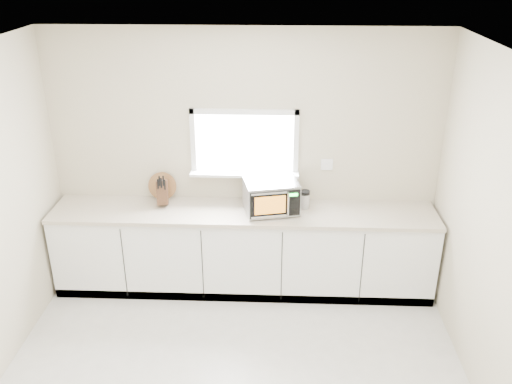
{
  "coord_description": "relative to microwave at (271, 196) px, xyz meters",
  "views": [
    {
      "loc": [
        0.34,
        -3.24,
        3.37
      ],
      "look_at": [
        0.14,
        1.55,
        1.19
      ],
      "focal_mm": 38.0,
      "sensor_mm": 36.0,
      "label": 1
    }
  ],
  "objects": [
    {
      "name": "countertop",
      "position": [
        -0.28,
        0.01,
        -0.19
      ],
      "size": [
        3.92,
        0.64,
        0.04
      ],
      "primitive_type": "cube",
      "color": "beige",
      "rests_on": "cabinets"
    },
    {
      "name": "cabinets",
      "position": [
        -0.28,
        0.02,
        -0.65
      ],
      "size": [
        3.92,
        0.6,
        0.88
      ],
      "primitive_type": "cube",
      "color": "white",
      "rests_on": "ground"
    },
    {
      "name": "microwave",
      "position": [
        0.0,
        0.0,
        0.0
      ],
      "size": [
        0.59,
        0.51,
        0.33
      ],
      "rotation": [
        0.0,
        0.0,
        0.23
      ],
      "color": "black",
      "rests_on": "countertop"
    },
    {
      "name": "knife_block",
      "position": [
        -1.12,
        0.12,
        -0.03
      ],
      "size": [
        0.15,
        0.25,
        0.34
      ],
      "rotation": [
        0.0,
        0.0,
        0.16
      ],
      "color": "#4B291B",
      "rests_on": "countertop"
    },
    {
      "name": "coffee_grinder",
      "position": [
        0.34,
        0.1,
        -0.08
      ],
      "size": [
        0.12,
        0.12,
        0.19
      ],
      "rotation": [
        0.0,
        0.0,
        -0.15
      ],
      "color": "#ADB0B5",
      "rests_on": "countertop"
    },
    {
      "name": "back_wall",
      "position": [
        -0.28,
        0.31,
        0.27
      ],
      "size": [
        4.0,
        0.17,
        2.7
      ],
      "color": "#C0B498",
      "rests_on": "ground"
    },
    {
      "name": "cutting_board",
      "position": [
        -1.15,
        0.26,
        -0.03
      ],
      "size": [
        0.3,
        0.07,
        0.3
      ],
      "primitive_type": "cylinder",
      "rotation": [
        1.4,
        0.0,
        0.0
      ],
      "color": "olive",
      "rests_on": "countertop"
    }
  ]
}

